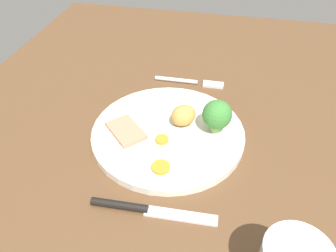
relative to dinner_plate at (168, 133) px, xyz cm
name	(u,v)px	position (x,y,z in cm)	size (l,w,h in cm)	color
dining_table	(152,146)	(1.25, -2.82, -2.50)	(120.00, 84.00, 3.60)	brown
dinner_plate	(168,133)	(0.00, 0.00, 0.00)	(27.34, 27.34, 1.40)	silver
meat_slice_main	(126,131)	(2.10, -7.19, 1.10)	(7.42, 4.72, 0.80)	tan
roast_potato_left	(183,115)	(-2.32, 2.34, 2.68)	(4.62, 3.74, 3.96)	#BC8C42
carrot_coin_front	(162,140)	(2.96, -0.44, 1.01)	(2.31, 2.31, 0.62)	orange
carrot_coin_back	(161,167)	(9.18, 0.80, 0.96)	(3.02, 3.02, 0.52)	orange
broccoli_floret	(217,115)	(-1.60, 8.29, 4.32)	(5.17, 5.17, 6.32)	#8CB766
fork	(191,82)	(-18.13, 1.42, -0.31)	(2.05, 15.27, 0.90)	silver
knife	(142,209)	(16.57, -0.33, -0.25)	(2.13, 18.54, 1.20)	black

